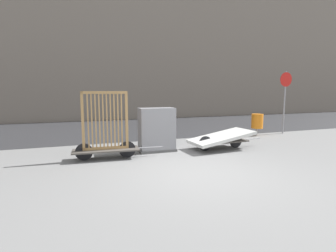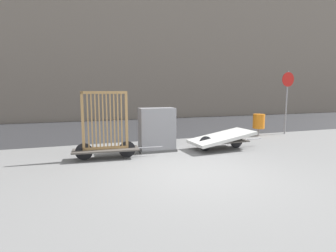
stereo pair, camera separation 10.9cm
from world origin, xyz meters
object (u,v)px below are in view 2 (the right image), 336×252
object	(u,v)px
utility_cabinet	(157,131)
bike_cart_with_bedframe	(106,136)
trash_bin	(259,121)
bike_cart_with_mattress	(222,138)
sign_post	(287,93)

from	to	relation	value
utility_cabinet	bike_cart_with_bedframe	bearing A→B (deg)	-164.59
utility_cabinet	trash_bin	world-z (taller)	utility_cabinet
bike_cart_with_mattress	sign_post	bearing A→B (deg)	20.02
bike_cart_with_mattress	utility_cabinet	xyz separation A→B (m)	(-2.01, 0.43, 0.27)
bike_cart_with_mattress	sign_post	xyz separation A→B (m)	(4.18, 1.81, 1.41)
bike_cart_with_bedframe	bike_cart_with_mattress	world-z (taller)	bike_cart_with_bedframe
utility_cabinet	trash_bin	distance (m)	5.01
bike_cart_with_bedframe	sign_post	size ratio (longest dim) A/B	0.93
bike_cart_with_bedframe	trash_bin	xyz separation A→B (m)	(6.39, 1.82, -0.05)
bike_cart_with_bedframe	utility_cabinet	distance (m)	1.63
bike_cart_with_mattress	trash_bin	distance (m)	3.35
utility_cabinet	sign_post	world-z (taller)	sign_post
bike_cart_with_bedframe	sign_post	world-z (taller)	sign_post
bike_cart_with_bedframe	utility_cabinet	world-z (taller)	bike_cart_with_bedframe
bike_cart_with_mattress	trash_bin	bearing A→B (deg)	29.54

